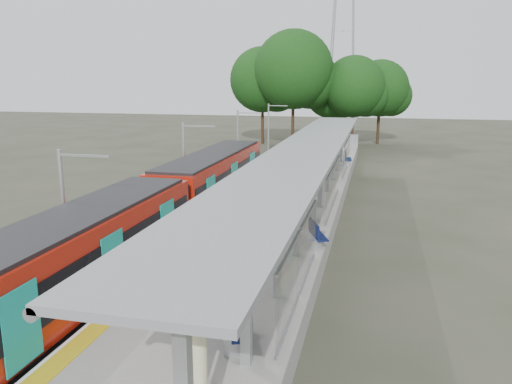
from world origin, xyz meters
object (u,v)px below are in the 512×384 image
bench_far (347,158)px  info_pillar_far (304,202)px  train (164,209)px  bench_mid (317,233)px  info_pillar_near (199,351)px  bench_near (235,324)px  litter_bin (312,211)px

bench_far → info_pillar_far: 16.99m
train → bench_mid: (7.11, -0.53, -0.50)m
info_pillar_near → info_pillar_far: (0.41, 14.25, 0.13)m
train → bench_far: bearing=70.8°
train → bench_mid: size_ratio=17.34×
bench_near → info_pillar_far: (0.04, 12.48, 0.29)m
bench_near → bench_far: size_ratio=0.96×
train → bench_mid: 7.15m
bench_far → litter_bin: 16.80m
bench_far → bench_near: bearing=-97.8°
bench_near → bench_far: bearing=67.9°
info_pillar_far → litter_bin: bearing=20.6°
train → info_pillar_far: train is taller
bench_far → train: bearing=-114.8°
bench_mid → info_pillar_far: 4.15m
train → info_pillar_far: 6.94m
bench_near → litter_bin: bench_near is taller
train → litter_bin: size_ratio=32.81×
bench_far → info_pillar_far: info_pillar_far is taller
info_pillar_far → info_pillar_near: bearing=-93.3°
bench_near → info_pillar_far: bearing=69.9°
bench_mid → bench_near: bearing=-119.2°
bench_mid → info_pillar_far: size_ratio=0.80×
bench_mid → info_pillar_near: (-1.50, -10.26, 0.19)m
bench_far → info_pillar_near: info_pillar_near is taller
train → info_pillar_far: size_ratio=13.80×
train → bench_near: (5.98, -9.01, -0.48)m
info_pillar_near → info_pillar_far: bearing=66.6°
bench_mid → litter_bin: (-0.70, 4.15, -0.13)m
info_pillar_far → litter_bin: 0.61m
bench_near → litter_bin: 12.65m
bench_mid → litter_bin: bench_mid is taller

